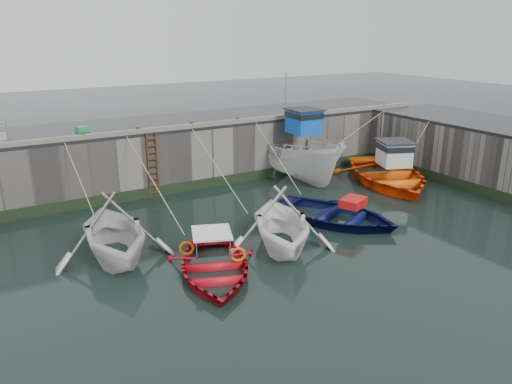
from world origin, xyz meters
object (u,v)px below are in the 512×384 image
fish_crate (82,129)px  bollard_e (288,115)px  ladder (153,165)px  bollard_c (191,125)px  boat_near_blue (214,274)px  boat_far_orange (388,174)px  bollard_a (83,136)px  boat_far_white (297,156)px  bollard_d (237,120)px  boat_near_white (115,257)px  bollard_b (138,130)px  boat_near_blacktrim (280,246)px  boat_near_navy (334,221)px

fish_crate → bollard_e: bearing=-23.3°
ladder → bollard_c: bearing=8.7°
boat_near_blue → boat_far_orange: 13.37m
bollard_a → boat_far_white: bearing=-5.4°
boat_far_orange → bollard_c: 10.64m
bollard_a → bollard_d: (7.80, 0.00, 0.00)m
boat_far_orange → bollard_c: bearing=176.8°
fish_crate → boat_far_orange: bearing=-37.6°
boat_far_orange → bollard_a: size_ratio=30.63×
boat_near_blue → bollard_c: size_ratio=17.29×
bollard_e → boat_near_white: bearing=-152.1°
bollard_a → bollard_b: 2.50m
ladder → bollard_c: size_ratio=11.43×
boat_near_blacktrim → boat_near_navy: boat_near_blacktrim is taller
boat_far_white → fish_crate: 11.12m
ladder → bollard_a: bollard_a is taller
boat_far_white → bollard_b: (-8.41, 1.02, 2.07)m
boat_near_blacktrim → bollard_a: bollard_a is taller
bollard_b → bollard_c: same height
boat_near_blacktrim → bollard_e: 10.69m
ladder → boat_near_navy: (5.51, -7.01, -1.59)m
boat_near_blue → bollard_a: (-1.98, 9.07, 3.30)m
boat_far_white → ladder: bearing=175.9°
boat_near_white → boat_far_white: size_ratio=0.67×
boat_far_orange → bollard_e: (-3.49, 4.36, 2.82)m
bollard_c → boat_near_navy: bearing=-65.7°
boat_near_blue → boat_near_navy: boat_near_navy is taller
boat_near_white → bollard_a: bollard_a is taller
ladder → bollard_c: bollard_c is taller
boat_near_blacktrim → bollard_b: (-2.63, 8.30, 3.30)m
ladder → fish_crate: (-2.69, 1.93, 1.70)m
boat_near_blue → bollard_a: size_ratio=17.29×
boat_near_white → bollard_b: 7.58m
bollard_c → bollard_d: same height
boat_near_white → bollard_e: (11.53, 6.12, 3.30)m
boat_near_navy → fish_crate: fish_crate is taller
bollard_b → bollard_c: (2.70, 0.00, 0.00)m
ladder → bollard_d: bollard_d is taller
boat_near_navy → bollard_d: 8.08m
boat_near_navy → bollard_e: (2.49, 7.34, 3.30)m
boat_near_white → boat_far_orange: 15.13m
fish_crate → bollard_d: bearing=-26.9°
boat_near_white → bollard_c: 9.01m
bollard_b → boat_far_orange: bearing=-20.0°
fish_crate → bollard_c: bollard_c is taller
boat_near_white → fish_crate: 8.43m
boat_far_white → fish_crate: (-10.60, 2.62, 2.06)m
fish_crate → bollard_d: 7.66m
boat_near_white → bollard_b: (3.03, 6.12, 3.30)m
boat_near_blue → bollard_b: 9.66m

